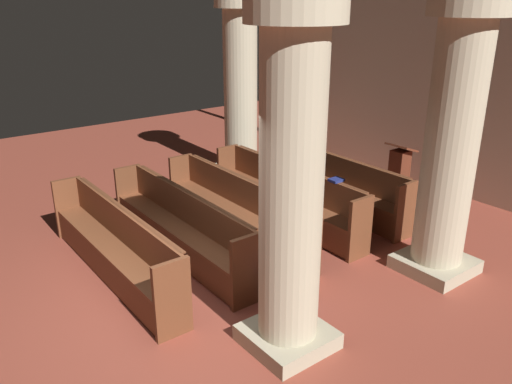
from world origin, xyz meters
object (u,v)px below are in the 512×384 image
Objects in this scene: pew_row_2 at (237,207)px; kneeler_box_navy at (291,289)px; pew_row_0 at (329,181)px; pew_row_1 at (286,193)px; hymn_book at (336,180)px; pew_row_3 at (180,224)px; pillar_far_side at (240,84)px; pew_row_4 at (114,243)px; pillar_aisle_rear at (291,181)px; pillar_aisle_side at (452,137)px; lectern at (398,177)px.

pew_row_2 is 8.46× the size of kneeler_box_navy.
pew_row_0 and pew_row_1 have the same top height.
pew_row_1 is 1.04m from hymn_book.
pew_row_2 is 0.98m from pew_row_3.
kneeler_box_navy is (1.82, -2.44, -0.37)m from pew_row_0.
pillar_far_side is at bearing 151.45° from kneeler_box_navy.
pew_row_1 is at bearing 90.00° from pew_row_4.
pew_row_1 is 2.92m from pillar_far_side.
pillar_aisle_rear is (2.48, -2.08, 1.37)m from pew_row_1.
pillar_aisle_rear is 2.90m from hymn_book.
pew_row_3 is at bearing -134.48° from pillar_aisle_side.
pew_row_0 is 3.93m from pew_row_4.
pillar_aisle_side is (2.48, 1.54, 1.37)m from pew_row_2.
pillar_aisle_rear is at bearing -90.00° from pillar_aisle_side.
hymn_book reaches higher than pew_row_1.
lectern reaches higher than pew_row_2.
pillar_aisle_rear reaches higher than pew_row_4.
pew_row_4 is 3.05× the size of lectern.
pew_row_4 is at bearing -125.25° from pillar_aisle_side.
lectern is at bearing 114.38° from pillar_aisle_rear.
pew_row_0 is at bearing 90.00° from pew_row_3.
pew_row_1 is 0.98m from pew_row_2.
pew_row_0 is 0.92× the size of pillar_far_side.
pillar_aisle_side is 1.00× the size of pillar_far_side.
hymn_book is (3.35, -0.67, -0.92)m from pillar_far_side.
pew_row_3 is at bearing 177.34° from pillar_aisle_rear.
pew_row_2 is 3.22m from lectern.
pillar_far_side is 9.16× the size of kneeler_box_navy.
pillar_aisle_side is 3.30× the size of lectern.
pew_row_0 is 1.32m from lectern.
hymn_book is (0.92, 2.15, 0.45)m from pew_row_3.
pew_row_4 is (0.00, -0.98, 0.00)m from pew_row_3.
lectern is 5.41× the size of hymn_book.
pew_row_1 is at bearing 141.40° from kneeler_box_navy.
pew_row_3 is (0.00, -0.98, 0.00)m from pew_row_2.
pew_row_3 is at bearing 90.00° from pew_row_4.
pillar_aisle_side reaches higher than pew_row_4.
pillar_far_side is (-2.43, 1.84, 1.37)m from pew_row_2.
pillar_far_side is (-2.43, 3.80, 1.37)m from pew_row_4.
pew_row_2 is 1.00× the size of pew_row_4.
pew_row_2 is at bearing -148.14° from pillar_aisle_side.
kneeler_box_navy is (1.82, 0.51, -0.37)m from pew_row_3.
pillar_aisle_rear is at bearing -23.90° from pew_row_2.
pillar_aisle_side and pillar_aisle_rear have the same top height.
lectern is (0.54, 4.15, -0.04)m from pew_row_3.
pew_row_0 is 1.96m from pew_row_2.
hymn_book is (0.92, 1.17, 0.45)m from pew_row_2.
pew_row_3 is at bearing -90.00° from pew_row_0.
pillar_aisle_side reaches higher than kneeler_box_navy.
hymn_book is at bearing -40.91° from pew_row_0.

